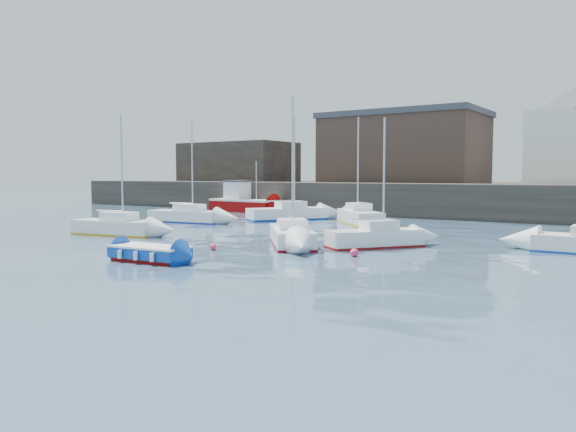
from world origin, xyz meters
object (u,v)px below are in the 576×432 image
Objects in this scene: sailboat_c at (375,237)px; buoy_mid at (354,257)px; sailboat_f at (360,216)px; sailboat_h at (288,213)px; buoy_far at (352,234)px; fishing_boat at (244,202)px; blue_dinghy at (150,253)px; buoy_near at (213,250)px; sailboat_b at (291,235)px; sailboat_a at (116,227)px; sailboat_e at (187,216)px.

buoy_mid is (0.66, -3.66, -0.52)m from sailboat_c.
sailboat_h reaches higher than sailboat_f.
sailboat_c reaches higher than buoy_far.
sailboat_h reaches higher than sailboat_c.
buoy_far is at bearing -34.46° from fishing_boat.
blue_dinghy reaches higher than buoy_mid.
buoy_near is (0.72, -17.76, -0.58)m from sailboat_f.
fishing_boat is 19.79× the size of buoy_mid.
sailboat_f is (-0.89, 22.10, 0.19)m from blue_dinghy.
buoy_mid is (24.29, -22.27, -1.00)m from fishing_boat.
sailboat_b reaches higher than buoy_far.
sailboat_a reaches higher than buoy_mid.
fishing_boat is 11.66m from sailboat_h.
sailboat_h is at bearing 124.78° from sailboat_b.
fishing_boat is 0.92× the size of sailboat_h.
sailboat_h reaches higher than blue_dinghy.
sailboat_f is 23.27× the size of buoy_far.
blue_dinghy reaches higher than buoy_far.
sailboat_f is at bearing 120.09° from sailboat_c.
buoy_near is at bearing -87.68° from sailboat_f.
sailboat_h reaches higher than sailboat_b.
blue_dinghy is at bearing -103.40° from sailboat_b.
fishing_boat is at bearing 108.54° from sailboat_a.
fishing_boat is 1.18× the size of sailboat_c.
sailboat_f is 23.16× the size of buoy_near.
buoy_near is at bearing 92.29° from blue_dinghy.
sailboat_a reaches higher than buoy_near.
buoy_near is 1.00× the size of buoy_far.
sailboat_f is (16.60, -6.48, -0.42)m from fishing_boat.
blue_dinghy is at bearing -121.63° from sailboat_c.
sailboat_b is at bearing -55.22° from sailboat_h.
sailboat_c is at bearing -59.91° from sailboat_f.
sailboat_e is at bearing -70.69° from fishing_boat.
sailboat_e is (-12.93, 15.56, 0.14)m from blue_dinghy.
sailboat_c is 19.08× the size of buoy_far.
fishing_boat is at bearing 146.99° from sailboat_h.
sailboat_c is at bearing 100.28° from buoy_mid.
sailboat_a is (7.48, -22.29, -0.47)m from fishing_boat.
buoy_mid is at bearing -64.03° from sailboat_f.
sailboat_f is at bearing 101.71° from sailboat_b.
sailboat_e is 15.03m from buoy_far.
blue_dinghy is 33.51m from fishing_boat.
sailboat_c is at bearing -51.95° from buoy_far.
fishing_boat is at bearing 109.31° from sailboat_e.
buoy_far is (9.80, -7.08, -0.57)m from sailboat_h.
blue_dinghy is 22.12m from sailboat_f.
buoy_mid is (14.52, -15.92, -0.57)m from sailboat_h.
buoy_mid is 1.14× the size of buoy_far.
blue_dinghy is at bearing -87.69° from sailboat_f.
fishing_boat is 1.00× the size of sailboat_b.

